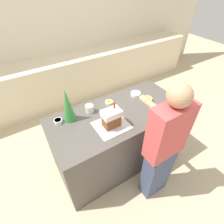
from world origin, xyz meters
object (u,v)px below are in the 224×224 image
object	(u,v)px
decorative_tree	(68,105)
mug	(90,109)
person	(163,148)
candy_bowl_beside_tree	(147,99)
candy_bowl_near_tray_left	(136,94)
candy_bowl_near_tray_right	(109,102)
gingerbread_house	(111,118)
candy_bowl_far_left	(58,121)
baking_tray	(111,125)

from	to	relation	value
decorative_tree	mug	xyz separation A→B (m)	(0.25, 0.00, -0.15)
person	candy_bowl_beside_tree	bearing A→B (deg)	63.01
candy_bowl_near_tray_left	mug	distance (m)	0.69
candy_bowl_beside_tree	person	distance (m)	0.73
candy_bowl_near_tray_right	decorative_tree	bearing A→B (deg)	-178.41
gingerbread_house	candy_bowl_near_tray_left	xyz separation A→B (m)	(0.59, 0.32, -0.10)
decorative_tree	candy_bowl_near_tray_right	distance (m)	0.56
candy_bowl_far_left	gingerbread_house	bearing A→B (deg)	-36.80
candy_bowl_near_tray_left	person	world-z (taller)	person
candy_bowl_near_tray_right	person	bearing A→B (deg)	-81.32
candy_bowl_beside_tree	person	bearing A→B (deg)	-116.99
baking_tray	decorative_tree	distance (m)	0.53
gingerbread_house	decorative_tree	xyz separation A→B (m)	(-0.35, 0.34, 0.08)
decorative_tree	candy_bowl_near_tray_right	world-z (taller)	decorative_tree
candy_bowl_far_left	mug	bearing A→B (deg)	-2.76
baking_tray	mug	xyz separation A→B (m)	(-0.10, 0.34, 0.04)
baking_tray	candy_bowl_near_tray_right	xyz separation A→B (m)	(0.18, 0.36, 0.02)
candy_bowl_near_tray_left	candy_bowl_far_left	world-z (taller)	candy_bowl_near_tray_left
gingerbread_house	candy_bowl_near_tray_right	world-z (taller)	gingerbread_house
baking_tray	candy_bowl_near_tray_right	distance (m)	0.40
candy_bowl_far_left	mug	world-z (taller)	mug
candy_bowl_near_tray_left	baking_tray	bearing A→B (deg)	-151.28
candy_bowl_near_tray_left	candy_bowl_far_left	size ratio (longest dim) A/B	1.46
baking_tray	candy_bowl_near_tray_right	world-z (taller)	candy_bowl_near_tray_right
gingerbread_house	candy_bowl_near_tray_right	bearing A→B (deg)	62.79
baking_tray	candy_bowl_near_tray_left	distance (m)	0.67
candy_bowl_near_tray_right	mug	distance (m)	0.28
baking_tray	candy_bowl_beside_tree	world-z (taller)	candy_bowl_beside_tree
baking_tray	person	xyz separation A→B (m)	(0.32, -0.50, -0.08)
candy_bowl_near_tray_left	mug	bearing A→B (deg)	178.19
decorative_tree	candy_bowl_near_tray_left	xyz separation A→B (m)	(0.93, -0.02, -0.18)
candy_bowl_near_tray_right	candy_bowl_near_tray_left	size ratio (longest dim) A/B	0.71
candy_bowl_far_left	candy_bowl_beside_tree	xyz separation A→B (m)	(1.13, -0.22, 0.00)
candy_bowl_near_tray_left	person	distance (m)	0.87
gingerbread_house	candy_bowl_far_left	world-z (taller)	gingerbread_house
candy_bowl_near_tray_left	gingerbread_house	bearing A→B (deg)	-151.27
candy_bowl_beside_tree	candy_bowl_near_tray_right	bearing A→B (deg)	154.73
candy_bowl_near_tray_left	person	size ratio (longest dim) A/B	0.09
gingerbread_house	candy_bowl_far_left	size ratio (longest dim) A/B	3.09
candy_bowl_far_left	baking_tray	bearing A→B (deg)	-36.84
candy_bowl_far_left	person	distance (m)	1.18
person	decorative_tree	bearing A→B (deg)	128.18
baking_tray	candy_bowl_far_left	size ratio (longest dim) A/B	3.94
gingerbread_house	candy_bowl_near_tray_right	size ratio (longest dim) A/B	2.99
candy_bowl_near_tray_left	candy_bowl_near_tray_right	bearing A→B (deg)	174.85
candy_bowl_near_tray_left	decorative_tree	bearing A→B (deg)	178.67
candy_bowl_far_left	candy_bowl_near_tray_right	bearing A→B (deg)	-0.34
baking_tray	candy_bowl_beside_tree	bearing A→B (deg)	12.52
candy_bowl_near_tray_right	mug	bearing A→B (deg)	-177.02
gingerbread_house	candy_bowl_near_tray_left	size ratio (longest dim) A/B	2.12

